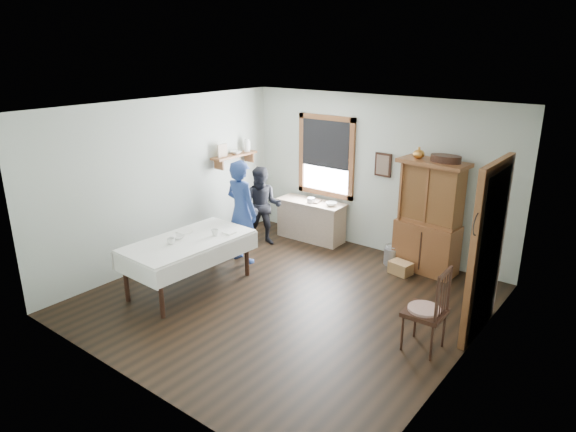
{
  "coord_description": "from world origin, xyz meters",
  "views": [
    {
      "loc": [
        4.06,
        -5.2,
        3.49
      ],
      "look_at": [
        -0.2,
        0.3,
        1.15
      ],
      "focal_mm": 32.0,
      "sensor_mm": 36.0,
      "label": 1
    }
  ],
  "objects_px": {
    "wicker_basket": "(401,268)",
    "china_hutch": "(429,217)",
    "dining_table": "(189,264)",
    "figure_dark": "(263,209)",
    "spindle_chair": "(425,308)",
    "woman_blue": "(242,215)",
    "pail": "(392,256)",
    "work_counter": "(311,220)"
  },
  "relations": [
    {
      "from": "wicker_basket",
      "to": "china_hutch",
      "type": "bearing_deg",
      "value": 57.02
    },
    {
      "from": "dining_table",
      "to": "figure_dark",
      "type": "bearing_deg",
      "value": 98.32
    },
    {
      "from": "spindle_chair",
      "to": "figure_dark",
      "type": "relative_size",
      "value": 0.81
    },
    {
      "from": "dining_table",
      "to": "woman_blue",
      "type": "distance_m",
      "value": 1.3
    },
    {
      "from": "china_hutch",
      "to": "pail",
      "type": "distance_m",
      "value": 0.93
    },
    {
      "from": "pail",
      "to": "figure_dark",
      "type": "bearing_deg",
      "value": -165.2
    },
    {
      "from": "work_counter",
      "to": "spindle_chair",
      "type": "height_order",
      "value": "spindle_chair"
    },
    {
      "from": "figure_dark",
      "to": "woman_blue",
      "type": "bearing_deg",
      "value": -104.39
    },
    {
      "from": "spindle_chair",
      "to": "wicker_basket",
      "type": "xyz_separation_m",
      "value": [
        -1.15,
        1.78,
        -0.44
      ]
    },
    {
      "from": "woman_blue",
      "to": "figure_dark",
      "type": "bearing_deg",
      "value": -67.69
    },
    {
      "from": "wicker_basket",
      "to": "woman_blue",
      "type": "distance_m",
      "value": 2.71
    },
    {
      "from": "pail",
      "to": "woman_blue",
      "type": "distance_m",
      "value": 2.58
    },
    {
      "from": "work_counter",
      "to": "china_hutch",
      "type": "xyz_separation_m",
      "value": [
        2.26,
        -0.02,
        0.53
      ]
    },
    {
      "from": "spindle_chair",
      "to": "wicker_basket",
      "type": "distance_m",
      "value": 2.16
    },
    {
      "from": "pail",
      "to": "wicker_basket",
      "type": "bearing_deg",
      "value": -42.12
    },
    {
      "from": "pail",
      "to": "work_counter",
      "type": "bearing_deg",
      "value": 175.9
    },
    {
      "from": "figure_dark",
      "to": "dining_table",
      "type": "bearing_deg",
      "value": -112.28
    },
    {
      "from": "spindle_chair",
      "to": "wicker_basket",
      "type": "relative_size",
      "value": 3.16
    },
    {
      "from": "dining_table",
      "to": "wicker_basket",
      "type": "height_order",
      "value": "dining_table"
    },
    {
      "from": "wicker_basket",
      "to": "figure_dark",
      "type": "xyz_separation_m",
      "value": [
        -2.58,
        -0.35,
        0.56
      ]
    },
    {
      "from": "china_hutch",
      "to": "figure_dark",
      "type": "bearing_deg",
      "value": -160.87
    },
    {
      "from": "china_hutch",
      "to": "dining_table",
      "type": "distance_m",
      "value": 3.77
    },
    {
      "from": "spindle_chair",
      "to": "pail",
      "type": "distance_m",
      "value": 2.53
    },
    {
      "from": "dining_table",
      "to": "wicker_basket",
      "type": "relative_size",
      "value": 5.67
    },
    {
      "from": "spindle_chair",
      "to": "wicker_basket",
      "type": "bearing_deg",
      "value": 120.65
    },
    {
      "from": "woman_blue",
      "to": "figure_dark",
      "type": "height_order",
      "value": "woman_blue"
    },
    {
      "from": "woman_blue",
      "to": "china_hutch",
      "type": "bearing_deg",
      "value": -143.48
    },
    {
      "from": "dining_table",
      "to": "figure_dark",
      "type": "height_order",
      "value": "figure_dark"
    },
    {
      "from": "china_hutch",
      "to": "figure_dark",
      "type": "xyz_separation_m",
      "value": [
        -2.82,
        -0.72,
        -0.24
      ]
    },
    {
      "from": "dining_table",
      "to": "woman_blue",
      "type": "bearing_deg",
      "value": 92.95
    },
    {
      "from": "work_counter",
      "to": "figure_dark",
      "type": "xyz_separation_m",
      "value": [
        -0.56,
        -0.73,
        0.3
      ]
    },
    {
      "from": "work_counter",
      "to": "wicker_basket",
      "type": "xyz_separation_m",
      "value": [
        2.02,
        -0.39,
        -0.27
      ]
    },
    {
      "from": "dining_table",
      "to": "figure_dark",
      "type": "relative_size",
      "value": 1.45
    },
    {
      "from": "pail",
      "to": "wicker_basket",
      "type": "height_order",
      "value": "pail"
    },
    {
      "from": "china_hutch",
      "to": "dining_table",
      "type": "xyz_separation_m",
      "value": [
        -2.52,
        -2.75,
        -0.52
      ]
    },
    {
      "from": "spindle_chair",
      "to": "pail",
      "type": "height_order",
      "value": "spindle_chair"
    },
    {
      "from": "pail",
      "to": "figure_dark",
      "type": "xyz_separation_m",
      "value": [
        -2.29,
        -0.61,
        0.52
      ]
    },
    {
      "from": "china_hutch",
      "to": "spindle_chair",
      "type": "height_order",
      "value": "china_hutch"
    },
    {
      "from": "work_counter",
      "to": "figure_dark",
      "type": "height_order",
      "value": "figure_dark"
    },
    {
      "from": "pail",
      "to": "wicker_basket",
      "type": "relative_size",
      "value": 0.83
    },
    {
      "from": "pail",
      "to": "dining_table",
      "type": "bearing_deg",
      "value": -127.12
    },
    {
      "from": "spindle_chair",
      "to": "figure_dark",
      "type": "bearing_deg",
      "value": 156.75
    }
  ]
}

